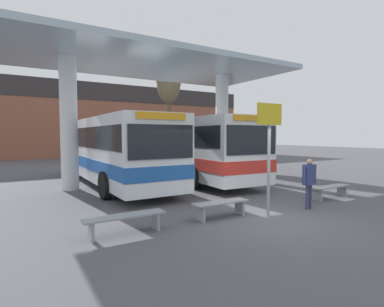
# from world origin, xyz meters

# --- Properties ---
(ground_plane) EXTENTS (100.00, 100.00, 0.00)m
(ground_plane) POSITION_xyz_m (0.00, 0.00, 0.00)
(ground_plane) COLOR #4C4C51
(townhouse_backdrop) EXTENTS (40.00, 0.58, 7.88)m
(townhouse_backdrop) POSITION_xyz_m (0.00, 26.73, 4.59)
(townhouse_backdrop) COLOR brown
(townhouse_backdrop) RESTS_ON ground_plane
(station_canopy) EXTENTS (12.99, 6.70, 5.87)m
(station_canopy) POSITION_xyz_m (0.00, 7.61, 5.13)
(station_canopy) COLOR silver
(station_canopy) RESTS_ON ground_plane
(transit_bus_left_bay) EXTENTS (2.80, 11.49, 3.07)m
(transit_bus_left_bay) POSITION_xyz_m (-2.03, 8.45, 1.72)
(transit_bus_left_bay) COLOR silver
(transit_bus_left_bay) RESTS_ON ground_plane
(transit_bus_center_bay) EXTENTS (3.15, 12.54, 3.10)m
(transit_bus_center_bay) POSITION_xyz_m (1.97, 8.80, 1.75)
(transit_bus_center_bay) COLOR white
(transit_bus_center_bay) RESTS_ON ground_plane
(waiting_bench_near_pillar) EXTENTS (1.81, 0.44, 0.46)m
(waiting_bench_near_pillar) POSITION_xyz_m (3.87, 0.79, 0.35)
(waiting_bench_near_pillar) COLOR gray
(waiting_bench_near_pillar) RESTS_ON ground_plane
(waiting_bench_mid_platform) EXTENTS (1.70, 0.44, 0.46)m
(waiting_bench_mid_platform) POSITION_xyz_m (-1.09, 0.79, 0.34)
(waiting_bench_mid_platform) COLOR gray
(waiting_bench_mid_platform) RESTS_ON ground_plane
(waiting_bench_far_platform) EXTENTS (1.93, 0.44, 0.46)m
(waiting_bench_far_platform) POSITION_xyz_m (-3.86, 0.79, 0.35)
(waiting_bench_far_platform) COLOR gray
(waiting_bench_far_platform) RESTS_ON ground_plane
(info_sign_platform) EXTENTS (0.90, 0.09, 3.21)m
(info_sign_platform) POSITION_xyz_m (0.20, 0.25, 2.28)
(info_sign_platform) COLOR gray
(info_sign_platform) RESTS_ON ground_plane
(pedestrian_waiting) EXTENTS (0.59, 0.27, 1.58)m
(pedestrian_waiting) POSITION_xyz_m (1.88, 0.19, 0.97)
(pedestrian_waiting) COLOR #333856
(pedestrian_waiting) RESTS_ON ground_plane
(poplar_tree_behind_left) EXTENTS (2.09, 2.09, 9.49)m
(poplar_tree_behind_left) POSITION_xyz_m (5.22, 16.67, 6.99)
(poplar_tree_behind_left) COLOR brown
(poplar_tree_behind_left) RESTS_ON ground_plane
(parked_car_street) EXTENTS (4.37, 2.04, 2.19)m
(parked_car_street) POSITION_xyz_m (8.23, 23.88, 1.06)
(parked_car_street) COLOR navy
(parked_car_street) RESTS_ON ground_plane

